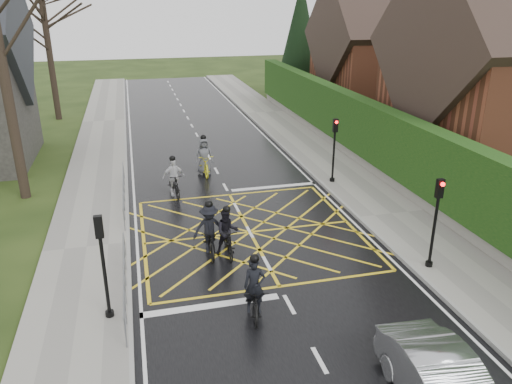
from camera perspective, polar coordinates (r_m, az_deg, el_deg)
name	(u,v)px	position (r m, az deg, el deg)	size (l,w,h in m)	color
ground	(250,232)	(19.28, -0.71, -4.62)	(120.00, 120.00, 0.00)	black
road	(250,232)	(19.28, -0.71, -4.61)	(9.00, 80.00, 0.01)	black
sidewalk_right	(391,215)	(21.32, 15.19, -2.55)	(3.00, 80.00, 0.15)	gray
sidewalk_left	(87,248)	(18.94, -18.77, -6.12)	(3.00, 80.00, 0.15)	gray
stone_wall	(366,162)	(26.95, 12.48, 3.38)	(0.50, 38.00, 0.70)	slate
hedge	(369,129)	(26.47, 12.79, 6.98)	(0.90, 38.00, 2.80)	black
house_far	(385,56)	(39.79, 14.58, 14.85)	(9.80, 8.80, 10.30)	brown
conifer	(300,39)	(45.45, 5.08, 16.97)	(4.60, 4.60, 10.00)	black
tree_far	(44,16)	(39.24, -23.06, 17.98)	(8.40, 8.40, 10.40)	black
railing_south	(124,276)	(15.43, -14.83, -9.26)	(0.05, 5.04, 1.03)	slate
railing_north	(123,188)	(22.24, -14.92, 0.47)	(0.05, 6.04, 1.03)	slate
traffic_light_ne	(334,151)	(23.92, 8.89, 4.64)	(0.24, 0.31, 3.21)	black
traffic_light_se	(435,225)	(17.00, 19.74, -3.52)	(0.24, 0.31, 3.21)	black
traffic_light_sw	(104,268)	(14.16, -16.98, -8.35)	(0.24, 0.31, 3.21)	black
cyclist_rear	(255,295)	(14.41, -0.11, -11.66)	(1.00, 2.00, 1.86)	black
cyclist_back	(228,236)	(17.46, -3.27, -5.06)	(0.83, 1.83, 1.82)	black
cyclist_mid	(210,234)	(17.57, -5.28, -4.83)	(1.20, 2.06, 1.97)	black
cyclist_front	(174,181)	(22.84, -9.37, 1.23)	(1.06, 1.94, 1.88)	black
cyclist_lead	(204,161)	(25.46, -5.93, 3.58)	(0.93, 2.12, 2.05)	gold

